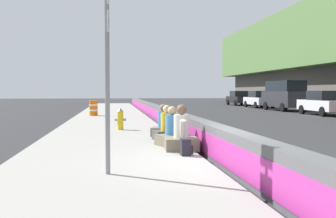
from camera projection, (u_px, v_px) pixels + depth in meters
ground_plane at (228, 167)px, 8.31m from camera, size 160.00×160.00×0.00m
sidewalk_strip at (107, 167)px, 7.92m from camera, size 80.00×4.40×0.14m
jersey_barrier at (228, 148)px, 8.29m from camera, size 76.00×0.45×0.85m
route_sign_post at (107, 62)px, 6.88m from camera, size 0.44×0.09×3.60m
fire_hydrant at (120, 118)px, 14.97m from camera, size 0.26×0.46×0.88m
seated_person_foreground at (181, 136)px, 9.79m from camera, size 0.78×0.90×1.19m
seated_person_middle at (172, 133)px, 10.68m from camera, size 0.91×0.98×1.11m
seated_person_rear at (167, 129)px, 11.82m from camera, size 0.80×0.90×1.10m
seated_person_far at (163, 126)px, 12.88m from camera, size 0.86×0.94×1.10m
backpack at (186, 147)px, 9.00m from camera, size 0.32×0.28×0.40m
construction_barrel at (93, 108)px, 23.65m from camera, size 0.54×0.54×0.95m
parked_car_fourth at (324, 103)px, 26.19m from camera, size 4.55×2.04×1.71m
parked_car_midline at (285, 95)px, 32.17m from camera, size 5.14×2.19×2.56m
parked_car_far at (259, 99)px, 38.10m from camera, size 4.52×1.99×1.71m
parked_car_farther at (239, 98)px, 44.45m from camera, size 4.52×1.99×1.71m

